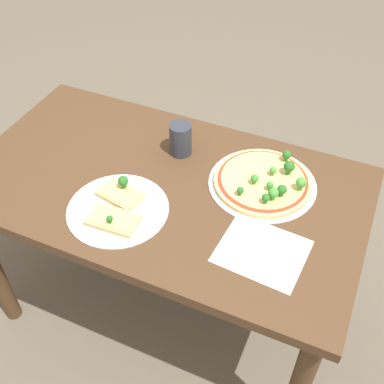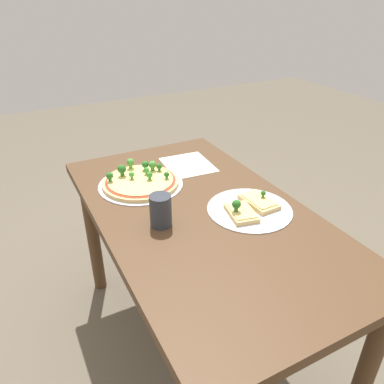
% 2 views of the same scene
% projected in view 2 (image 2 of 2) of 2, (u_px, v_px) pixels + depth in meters
% --- Properties ---
extents(ground_plane, '(8.00, 8.00, 0.00)m').
position_uv_depth(ground_plane, '(200.00, 344.00, 1.67)').
color(ground_plane, brown).
extents(dining_table, '(1.25, 0.70, 0.70)m').
position_uv_depth(dining_table, '(201.00, 234.00, 1.37)').
color(dining_table, '#4C331E').
rests_on(dining_table, ground_plane).
extents(pizza_tray_whole, '(0.34, 0.34, 0.07)m').
position_uv_depth(pizza_tray_whole, '(140.00, 181.00, 1.49)').
color(pizza_tray_whole, silver).
rests_on(pizza_tray_whole, dining_table).
extents(pizza_tray_slice, '(0.30, 0.30, 0.07)m').
position_uv_depth(pizza_tray_slice, '(250.00, 208.00, 1.33)').
color(pizza_tray_slice, silver).
rests_on(pizza_tray_slice, dining_table).
extents(drinking_cup, '(0.07, 0.07, 0.11)m').
position_uv_depth(drinking_cup, '(161.00, 211.00, 1.22)').
color(drinking_cup, '#2D333D').
rests_on(drinking_cup, dining_table).
extents(paper_menu, '(0.25, 0.21, 0.00)m').
position_uv_depth(paper_menu, '(188.00, 165.00, 1.66)').
color(paper_menu, white).
rests_on(paper_menu, dining_table).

